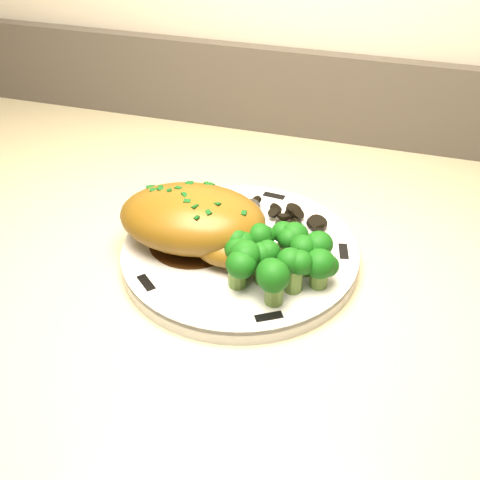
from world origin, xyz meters
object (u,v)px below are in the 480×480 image
(chicken_breast, at_px, (196,221))
(broccoli_florets, at_px, (275,260))
(counter, at_px, (33,455))
(plate, at_px, (240,254))

(chicken_breast, height_order, broccoli_florets, chicken_breast)
(counter, bearing_deg, plate, 2.59)
(plate, bearing_deg, chicken_breast, -171.16)
(chicken_breast, distance_m, broccoli_florets, 0.09)
(plate, height_order, chicken_breast, chicken_breast)
(counter, distance_m, plate, 0.59)
(plate, xyz_separation_m, broccoli_florets, (0.05, -0.04, 0.03))
(plate, height_order, broccoli_florets, broccoli_florets)
(plate, bearing_deg, broccoli_florets, -38.44)
(counter, relative_size, broccoli_florets, 20.46)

